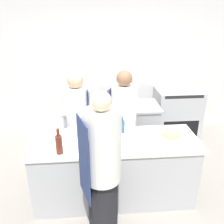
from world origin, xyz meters
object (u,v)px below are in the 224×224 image
bottle_vinegar (59,144)px  chef_at_prep_near (102,173)px  oven_range (177,113)px  bottle_olive_oil (122,126)px  chef_at_pass_far (123,125)px  chef_at_stove (78,125)px  bowl_ceramic_blue (43,139)px  bottle_wine (131,127)px  cup (117,138)px  bowl_prep_small (76,132)px  bowl_mixing_large (171,134)px

bottle_vinegar → chef_at_prep_near: bearing=-40.6°
oven_range → bottle_olive_oil: size_ratio=4.16×
chef_at_pass_far → chef_at_stove: bearing=106.6°
chef_at_prep_near → bowl_ceramic_blue: bearing=27.6°
chef_at_stove → chef_at_pass_far: chef_at_pass_far is taller
bottle_wine → cup: 0.30m
chef_at_stove → cup: (0.53, -0.68, 0.11)m
bowl_prep_small → bottle_olive_oil: bearing=0.3°
bowl_ceramic_blue → cup: bearing=-6.3°
oven_range → chef_at_stove: size_ratio=0.59×
chef_at_stove → chef_at_pass_far: bearing=74.0°
bowl_ceramic_blue → cup: cup is taller
oven_range → chef_at_stove: chef_at_stove is taller
bottle_wine → bowl_prep_small: bottle_wine is taller
bottle_vinegar → bowl_ceramic_blue: (-0.24, 0.32, -0.10)m
cup → bottle_wine: bearing=43.1°
bottle_wine → bowl_prep_small: size_ratio=0.94×
chef_at_prep_near → bowl_prep_small: chef_at_prep_near is taller
bowl_prep_small → bottle_wine: bearing=-3.6°
chef_at_pass_far → cup: bearing=-171.9°
oven_range → bottle_wine: bottle_wine is taller
oven_range → chef_at_pass_far: (-1.27, -1.19, 0.35)m
bottle_olive_oil → bowl_prep_small: (-0.63, -0.00, -0.06)m
chef_at_stove → bottle_wine: chef_at_stove is taller
chef_at_prep_near → chef_at_stove: bearing=-4.0°
bowl_ceramic_blue → chef_at_prep_near: bearing=-45.2°
bowl_prep_small → cup: cup is taller
chef_at_stove → chef_at_pass_far: (0.69, -0.08, -0.00)m
chef_at_pass_far → bowl_prep_small: bearing=140.3°
bowl_mixing_large → bottle_wine: bearing=168.4°
chef_at_stove → chef_at_prep_near: bearing=3.4°
bottle_wine → bowl_prep_small: (-0.75, 0.05, -0.06)m
cup → chef_at_prep_near: bearing=-109.2°
bowl_mixing_large → bowl_prep_small: (-1.27, 0.15, 0.01)m
bowl_ceramic_blue → cup: 0.95m
bottle_wine → chef_at_pass_far: bearing=97.9°
chef_at_pass_far → bottle_wine: (0.06, -0.41, 0.16)m
chef_at_pass_far → bottle_wine: chef_at_pass_far is taller
chef_at_pass_far → bottle_vinegar: bearing=156.7°
oven_range → bottle_olive_oil: 2.11m
chef_at_pass_far → bowl_prep_small: size_ratio=6.52×
bottle_wine → cup: bearing=-136.9°
chef_at_stove → bowl_mixing_large: size_ratio=6.93×
chef_at_prep_near → bowl_mixing_large: chef_at_prep_near is taller
cup → bottle_olive_oil: bearing=69.5°
oven_range → chef_at_prep_near: 2.96m
chef_at_stove → bowl_ceramic_blue: chef_at_stove is taller
bottle_wine → bottle_vinegar: bearing=-155.5°
bottle_vinegar → chef_at_stove: bearing=79.1°
bottle_wine → bottle_olive_oil: bearing=157.6°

